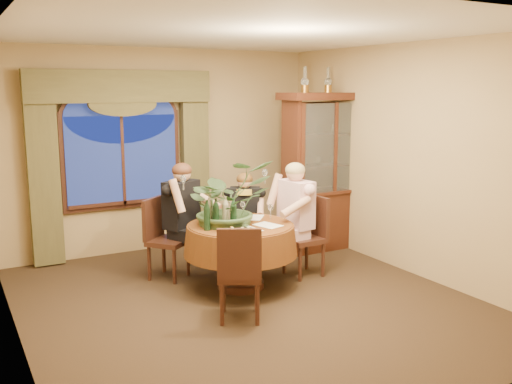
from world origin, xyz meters
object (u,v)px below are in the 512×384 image
china_cabinet (326,172)px  wine_bottle_3 (233,213)px  chair_right (304,237)px  oil_lamp_left (305,80)px  wine_bottle_1 (207,215)px  person_pink (296,219)px  wine_bottle_4 (225,211)px  oil_lamp_right (350,80)px  olive_bowl (243,222)px  centerpiece_plant (227,169)px  chair_back_right (243,229)px  chair_front_left (240,272)px  oil_lamp_center (328,80)px  dining_table (241,256)px  chair_back (168,239)px  wine_bottle_0 (209,212)px  wine_bottle_2 (216,213)px  person_back (182,219)px  person_scarf (245,219)px  stoneware_vase (230,212)px

china_cabinet → wine_bottle_3: 2.23m
chair_right → wine_bottle_3: 1.11m
oil_lamp_left → wine_bottle_1: oil_lamp_left is taller
person_pink → wine_bottle_4: 1.02m
oil_lamp_right → olive_bowl: size_ratio=2.37×
person_pink → wine_bottle_3: person_pink is taller
centerpiece_plant → wine_bottle_4: bearing=-127.4°
chair_back_right → olive_bowl: 0.92m
chair_right → chair_front_left: bearing=120.3°
wine_bottle_4 → oil_lamp_center: bearing=24.2°
dining_table → wine_bottle_4: size_ratio=3.91×
wine_bottle_1 → china_cabinet: bearing=23.5°
chair_front_left → centerpiece_plant: 1.29m
oil_lamp_center → chair_back: oil_lamp_center is taller
wine_bottle_4 → wine_bottle_0: bearing=161.8°
oil_lamp_left → centerpiece_plant: oil_lamp_left is taller
china_cabinet → wine_bottle_1: 2.50m
wine_bottle_2 → wine_bottle_4: same height
person_back → wine_bottle_4: size_ratio=4.21×
chair_back_right → wine_bottle_2: 1.16m
person_scarf → stoneware_vase: size_ratio=4.78×
dining_table → wine_bottle_3: size_ratio=3.91×
centerpiece_plant → oil_lamp_left: bearing=27.5°
chair_right → olive_bowl: 0.91m
chair_back_right → chair_front_left: 1.75m
chair_back → chair_front_left: size_ratio=1.00×
person_back → person_scarf: bearing=151.4°
oil_lamp_right → wine_bottle_0: 3.08m
dining_table → person_pink: (0.81, 0.10, 0.32)m
china_cabinet → stoneware_vase: bearing=-157.4°
person_scarf → wine_bottle_3: size_ratio=3.66×
olive_bowl → wine_bottle_2: bearing=-179.4°
china_cabinet → oil_lamp_center: 1.27m
person_scarf → centerpiece_plant: bearing=80.1°
china_cabinet → wine_bottle_3: bearing=-152.9°
oil_lamp_center → person_pink: bearing=-141.5°
person_scarf → dining_table: bearing=90.0°
person_scarf → wine_bottle_2: person_scarf is taller
oil_lamp_left → person_scarf: size_ratio=0.28×
oil_lamp_left → chair_front_left: 3.16m
stoneware_vase → oil_lamp_right: bearing=19.1°
person_back → wine_bottle_4: bearing=78.5°
wine_bottle_3 → person_back: bearing=107.5°
oil_lamp_right → chair_back_right: size_ratio=0.35×
oil_lamp_left → chair_back: bearing=-174.5°
stoneware_vase → wine_bottle_3: (-0.06, -0.21, 0.04)m
chair_back → wine_bottle_0: 0.82m
chair_back_right → centerpiece_plant: (-0.54, -0.64, 0.89)m
chair_front_left → wine_bottle_4: wine_bottle_4 is taller
oil_lamp_left → wine_bottle_3: oil_lamp_left is taller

